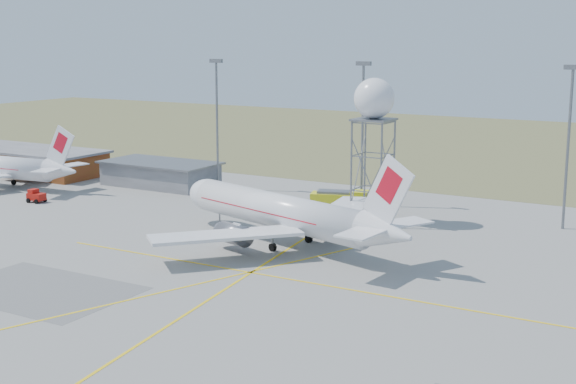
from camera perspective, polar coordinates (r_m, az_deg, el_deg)
The scene contains 10 objects.
grass_strip at distance 182.07m, azimuth 18.05°, elevation 2.91°, with size 400.00×120.00×0.03m, color brown.
building_orange at distance 151.10m, azimuth -18.42°, elevation 2.16°, with size 33.00×12.00×4.30m.
building_grey at distance 131.88m, azimuth -9.06°, elevation 1.29°, with size 19.00×10.00×3.90m.
mast_a at distance 126.14m, azimuth -5.08°, elevation 5.58°, with size 2.20×0.50×20.50m.
mast_b at distance 113.64m, azimuth 5.33°, elevation 4.99°, with size 2.20×0.50×20.50m.
mast_c at distance 105.07m, azimuth 19.34°, elevation 3.93°, with size 2.20×0.50×20.50m.
airliner_main at distance 92.84m, azimuth -0.38°, elevation -1.50°, with size 35.58×33.70×12.32m.
radar_tower at distance 103.29m, azimuth 6.08°, elevation 3.52°, with size 5.18×5.18×18.77m.
fire_truck at distance 110.00m, azimuth 3.87°, elevation -0.74°, with size 8.50×5.11×3.23m.
baggage_tug at distance 122.94m, azimuth -17.47°, elevation -0.37°, with size 2.54×2.08×1.92m.
Camera 1 is at (37.45, -36.59, 23.79)m, focal length 50.00 mm.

